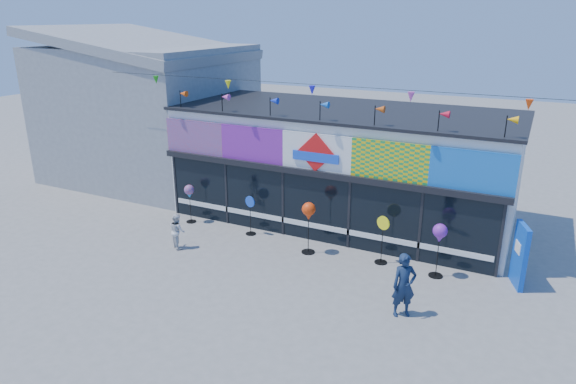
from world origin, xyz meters
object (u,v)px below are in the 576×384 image
Objects in this scene: spinner_3 at (382,239)px; child at (177,231)px; adult_man at (404,285)px; spinner_0 at (189,192)px; spinner_1 at (250,214)px; spinner_2 at (309,213)px; spinner_4 at (440,235)px; blue_sign at (520,255)px.

spinner_3 is 1.31× the size of child.
spinner_0 is at bearing 127.69° from adult_man.
spinner_1 is 2.53m from spinner_2.
child is at bearing -163.39° from spinner_3.
spinner_1 is at bearing 177.89° from spinner_4.
spinner_3 is 1.77m from spinner_4.
spinner_0 is 0.94× the size of spinner_3.
adult_man is at bearing -98.26° from spinner_4.
spinner_4 is 2.56m from adult_man.
spinner_0 is 0.84× the size of spinner_2.
spinner_0 is 7.29m from spinner_3.
spinner_2 is 4.34m from adult_man.
spinner_2 is at bearing 166.60° from blue_sign.
spinner_1 is at bearing 120.95° from adult_man.
spinner_0 is 0.87× the size of spinner_4.
spinner_2 is (2.41, -0.45, 0.63)m from spinner_1.
spinner_2 is 4.02m from spinner_4.
spinner_1 is 4.74m from spinner_3.
spinner_4 is 0.98× the size of adult_man.
child is (-6.33, -1.89, -0.23)m from spinner_3.
adult_man is at bearing -62.94° from spinner_3.
spinner_2 is 4.37m from child.
spinner_1 is 0.82× the size of spinner_2.
child is (-4.01, -1.55, -0.78)m from spinner_2.
spinner_1 is (-8.57, -0.24, -0.18)m from blue_sign.
adult_man is (6.07, -2.73, 0.10)m from spinner_1.
spinner_4 is (-2.14, -0.48, 0.40)m from blue_sign.
blue_sign is 6.21m from spinner_2.
spinner_0 is (-11.12, -0.26, 0.23)m from blue_sign.
spinner_4 is at bearing -4.17° from spinner_3.
spinner_2 reaches higher than spinner_1.
child is (-7.66, 0.73, -0.26)m from adult_man.
spinner_2 is at bearing -5.01° from spinner_0.
spinner_3 is at bearing 82.21° from adult_man.
spinner_1 is at bearing 169.44° from spinner_2.
blue_sign reaches higher than spinner_1.
blue_sign reaches higher than child.
spinner_3 is at bearing 175.83° from spinner_4.
spinner_4 reaches higher than spinner_1.
blue_sign is 1.07× the size of spinner_2.
adult_man reaches higher than child.
spinner_2 reaches higher than child.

